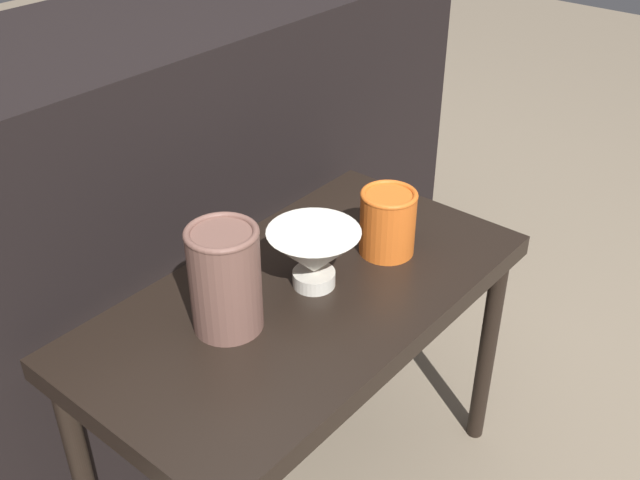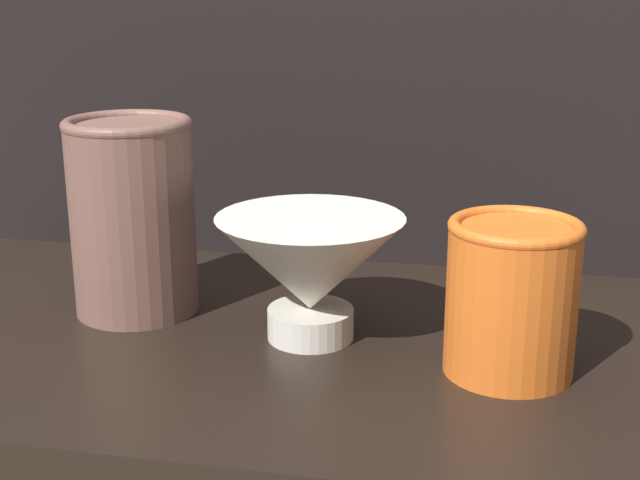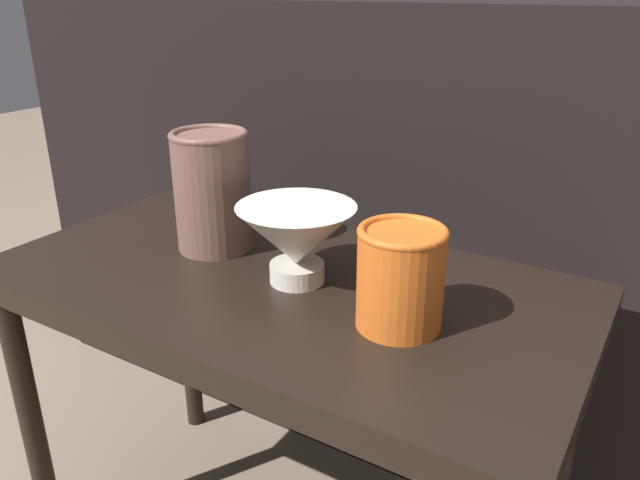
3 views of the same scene
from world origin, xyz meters
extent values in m
cube|color=black|center=(0.00, 0.00, 0.51)|extent=(0.82, 0.44, 0.04)
cylinder|color=black|center=(0.38, -0.18, 0.24)|extent=(0.04, 0.04, 0.49)
cylinder|color=black|center=(0.38, 0.18, 0.24)|extent=(0.04, 0.04, 0.49)
cube|color=black|center=(0.00, 0.52, 0.44)|extent=(1.74, 0.50, 0.88)
cylinder|color=silver|center=(0.03, 0.00, 0.54)|extent=(0.07, 0.07, 0.03)
cone|color=silver|center=(0.03, 0.00, 0.60)|extent=(0.16, 0.16, 0.08)
cylinder|color=brown|center=(-0.15, 0.03, 0.62)|extent=(0.11, 0.11, 0.18)
torus|color=brown|center=(-0.15, 0.03, 0.71)|extent=(0.12, 0.12, 0.01)
cylinder|color=orange|center=(0.19, -0.03, 0.59)|extent=(0.10, 0.10, 0.12)
torus|color=orange|center=(0.19, -0.03, 0.65)|extent=(0.10, 0.10, 0.01)
camera|label=1|loc=(-0.78, -0.69, 1.30)|focal=42.00mm
camera|label=2|loc=(0.18, -0.70, 0.84)|focal=50.00mm
camera|label=3|loc=(0.45, -0.64, 0.91)|focal=35.00mm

